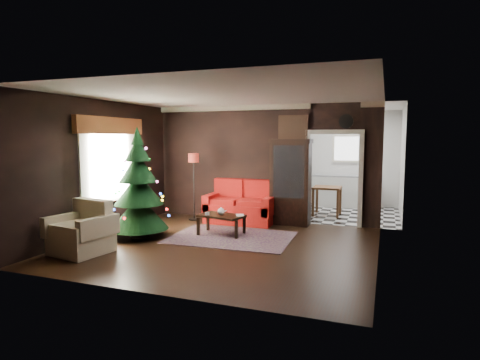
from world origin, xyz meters
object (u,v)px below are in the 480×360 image
(loveseat, at_px, (241,202))
(kitchen_table, at_px, (327,201))
(floor_lamp, at_px, (194,187))
(coffee_table, at_px, (222,224))
(armchair, at_px, (81,228))
(curio_cabinet, at_px, (291,184))
(teapot, at_px, (221,211))
(wall_clock, at_px, (346,121))
(christmas_tree, at_px, (139,186))

(loveseat, bearing_deg, kitchen_table, 42.51)
(floor_lamp, xyz_separation_m, coffee_table, (1.20, -1.13, -0.61))
(armchair, bearing_deg, floor_lamp, 89.75)
(kitchen_table, bearing_deg, floor_lamp, -148.52)
(loveseat, xyz_separation_m, coffee_table, (0.04, -1.29, -0.28))
(curio_cabinet, height_order, teapot, curio_cabinet)
(wall_clock, bearing_deg, loveseat, -170.34)
(loveseat, height_order, kitchen_table, loveseat)
(armchair, xyz_separation_m, kitchen_table, (3.53, 5.04, -0.08))
(curio_cabinet, xyz_separation_m, floor_lamp, (-2.31, -0.38, -0.12))
(curio_cabinet, relative_size, kitchen_table, 2.53)
(floor_lamp, distance_m, armchair, 3.30)
(teapot, bearing_deg, armchair, -130.82)
(coffee_table, bearing_deg, teapot, -78.35)
(christmas_tree, distance_m, teapot, 1.75)
(coffee_table, relative_size, kitchen_table, 1.22)
(curio_cabinet, bearing_deg, loveseat, -169.17)
(floor_lamp, bearing_deg, loveseat, 7.94)
(floor_lamp, bearing_deg, kitchen_table, 31.48)
(floor_lamp, distance_m, wall_clock, 3.88)
(teapot, xyz_separation_m, kitchen_table, (1.75, 2.98, -0.13))
(curio_cabinet, height_order, coffee_table, curio_cabinet)
(curio_cabinet, relative_size, christmas_tree, 0.85)
(christmas_tree, height_order, teapot, christmas_tree)
(teapot, distance_m, kitchen_table, 3.46)
(christmas_tree, bearing_deg, wall_clock, 32.77)
(coffee_table, bearing_deg, curio_cabinet, 53.64)
(loveseat, xyz_separation_m, wall_clock, (2.35, 0.40, 1.88))
(christmas_tree, bearing_deg, kitchen_table, 48.68)
(teapot, height_order, kitchen_table, kitchen_table)
(coffee_table, relative_size, wall_clock, 2.86)
(curio_cabinet, xyz_separation_m, wall_clock, (1.20, 0.18, 1.43))
(teapot, bearing_deg, christmas_tree, -154.48)
(loveseat, bearing_deg, wall_clock, 9.66)
(curio_cabinet, distance_m, wall_clock, 1.88)
(loveseat, relative_size, kitchen_table, 2.27)
(curio_cabinet, distance_m, coffee_table, 2.01)
(loveseat, distance_m, teapot, 1.33)
(loveseat, relative_size, coffee_table, 1.86)
(loveseat, distance_m, coffee_table, 1.32)
(floor_lamp, xyz_separation_m, wall_clock, (3.51, 0.56, 1.55))
(loveseat, xyz_separation_m, kitchen_table, (1.80, 1.65, -0.12))
(floor_lamp, xyz_separation_m, kitchen_table, (2.96, 1.81, -0.46))
(christmas_tree, relative_size, kitchen_table, 2.98)
(loveseat, distance_m, kitchen_table, 2.45)
(curio_cabinet, relative_size, coffee_table, 2.08)
(curio_cabinet, relative_size, floor_lamp, 1.17)
(curio_cabinet, xyz_separation_m, kitchen_table, (0.65, 1.43, -0.57))
(armchair, xyz_separation_m, teapot, (1.78, 2.06, 0.04))
(wall_clock, height_order, kitchen_table, wall_clock)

